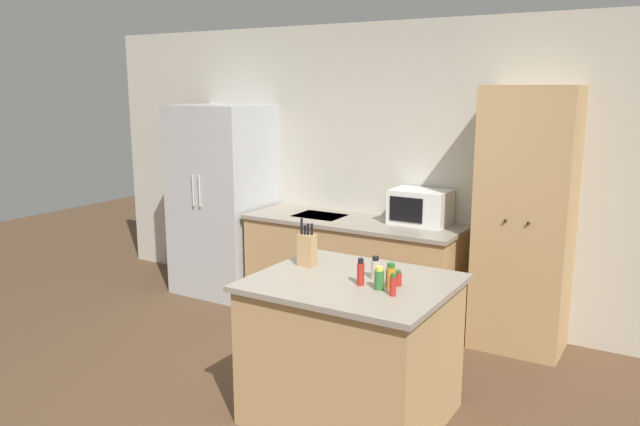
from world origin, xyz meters
The scene contains 14 objects.
wall_back centered at (0.00, 2.33, 1.30)m, with size 7.20×0.06×2.60m.
refrigerator centered at (-1.96, 1.94, 0.93)m, with size 0.87×0.75×1.87m.
back_counter centered at (-0.50, 1.97, 0.45)m, with size 1.96×0.70×0.89m.
pantry_cabinet centered at (0.95, 2.05, 1.03)m, with size 0.69×0.53×2.06m.
kitchen_island centered at (0.31, 0.42, 0.45)m, with size 1.19×1.01×0.89m.
microwave centered at (0.07, 2.11, 1.04)m, with size 0.49×0.35×0.29m.
knife_block centered at (-0.08, 0.54, 1.00)m, with size 0.11×0.08×0.32m.
spice_bottle_tall_dark centered at (0.64, 0.28, 0.95)m, with size 0.04×0.04×0.13m.
spice_bottle_short_red centered at (0.40, 0.36, 0.97)m, with size 0.04×0.04×0.16m.
spice_bottle_amber_oil centered at (0.53, 0.35, 0.96)m, with size 0.06×0.06×0.14m.
spice_bottle_green_herb centered at (0.42, 0.51, 0.96)m, with size 0.05×0.05×0.14m.
spice_bottle_pale_salt centered at (0.59, 0.46, 0.94)m, with size 0.05×0.05×0.09m.
spice_bottle_orange_cap centered at (0.58, 0.40, 0.96)m, with size 0.06×0.06×0.15m.
fire_extinguisher centered at (-2.53, 1.87, 0.18)m, with size 0.13×0.13×0.41m.
Camera 1 is at (2.01, -2.79, 2.05)m, focal length 35.00 mm.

